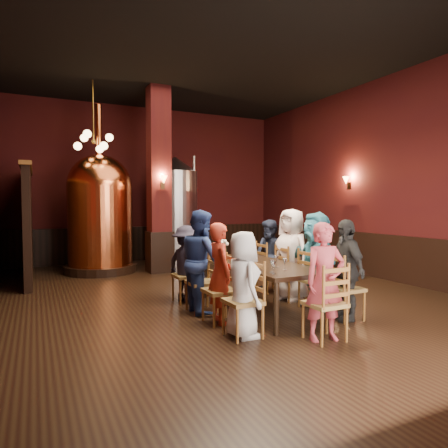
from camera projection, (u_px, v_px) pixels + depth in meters
name	position (u px, v px, depth m)	size (l,w,h in m)	color
room	(218.00, 173.00, 7.34)	(10.00, 10.02, 4.50)	black
wainscot_right	(375.00, 255.00, 9.13)	(0.08, 9.90, 1.00)	black
wainscot_back	(149.00, 243.00, 11.91)	(7.90, 0.08, 1.00)	black
column	(159.00, 180.00, 9.74)	(0.58, 0.58, 4.50)	#41110E
partition	(28.00, 225.00, 8.91)	(0.22, 3.50, 2.40)	black
pendant_cluster	(94.00, 142.00, 9.14)	(0.90, 0.90, 1.70)	#A57226
sconce_wall	(349.00, 182.00, 9.74)	(0.20, 0.20, 0.36)	black
sconce_column	(162.00, 182.00, 9.47)	(0.20, 0.20, 0.36)	black
dining_table	(259.00, 267.00, 6.29)	(1.03, 2.41, 0.75)	black
chair_0	(243.00, 301.00, 5.04)	(0.46, 0.46, 0.92)	brown
person_0	(243.00, 284.00, 5.02)	(0.66, 0.43, 1.34)	silver
chair_1	(220.00, 290.00, 5.64)	(0.46, 0.46, 0.92)	brown
person_1	(220.00, 273.00, 5.62)	(0.52, 0.34, 1.42)	#A92D1D
chair_2	(202.00, 282.00, 6.23)	(0.46, 0.46, 0.92)	brown
person_2	(202.00, 261.00, 6.21)	(0.78, 0.38, 1.60)	navy
chair_3	(186.00, 275.00, 6.83)	(0.46, 0.46, 0.92)	brown
person_3	(186.00, 264.00, 6.82)	(0.85, 0.49, 1.31)	black
chair_4	(345.00, 288.00, 5.78)	(0.46, 0.46, 0.92)	brown
person_4	(346.00, 270.00, 5.77)	(0.86, 0.36, 1.46)	black
chair_5	(316.00, 280.00, 6.38)	(0.46, 0.46, 0.92)	brown
person_5	(316.00, 260.00, 6.37)	(1.45, 0.46, 1.56)	teal
chair_6	(291.00, 274.00, 6.98)	(0.46, 0.46, 0.92)	brown
person_6	(291.00, 255.00, 6.96)	(0.78, 0.51, 1.59)	white
chair_7	(270.00, 268.00, 7.58)	(0.46, 0.46, 0.92)	brown
person_7	(270.00, 256.00, 7.56)	(0.67, 0.33, 1.38)	#1D243A
chair_8	(325.00, 303.00, 4.92)	(0.46, 0.46, 0.92)	brown
person_8	(325.00, 282.00, 4.90)	(0.53, 0.35, 1.46)	#A53740
copper_kettle	(100.00, 212.00, 9.73)	(1.74, 1.74, 4.06)	black
steel_vessel	(175.00, 210.00, 11.24)	(1.53, 1.53, 2.99)	#B2B2B7
rose_vase	(224.00, 245.00, 7.11)	(0.18, 0.18, 0.31)	white
wine_glass_0	(254.00, 262.00, 5.85)	(0.07, 0.07, 0.17)	white
wine_glass_1	(285.00, 264.00, 5.60)	(0.07, 0.07, 0.17)	white
wine_glass_2	(272.00, 266.00, 5.42)	(0.07, 0.07, 0.17)	white
wine_glass_3	(247.00, 258.00, 6.28)	(0.07, 0.07, 0.17)	white
wine_glass_4	(276.00, 262.00, 5.87)	(0.07, 0.07, 0.17)	white
wine_glass_5	(274.00, 268.00, 5.30)	(0.07, 0.07, 0.17)	white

